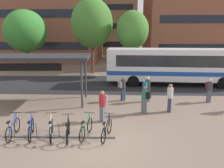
# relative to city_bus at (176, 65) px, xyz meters

# --- Properties ---
(ground) EXTENTS (200.00, 200.00, 0.00)m
(ground) POSITION_rel_city_bus_xyz_m (-5.80, -10.88, -1.78)
(ground) COLOR #7A6656
(bus_lane_asphalt) EXTENTS (80.00, 7.20, 0.01)m
(bus_lane_asphalt) POSITION_rel_city_bus_xyz_m (-5.80, 0.00, -1.77)
(bus_lane_asphalt) COLOR #232326
(bus_lane_asphalt) RESTS_ON ground
(city_bus) EXTENTS (12.14, 3.19, 3.20)m
(city_bus) POSITION_rel_city_bus_xyz_m (0.00, 0.00, 0.00)
(city_bus) COLOR white
(city_bus) RESTS_ON ground
(bike_rack) EXTENTS (4.99, 0.15, 0.70)m
(bike_rack) POSITION_rel_city_bus_xyz_m (-7.71, -10.56, -1.68)
(bike_rack) COLOR #47474C
(bike_rack) RESTS_ON ground
(parked_bicycle_blue_0) EXTENTS (0.52, 1.72, 0.99)m
(parked_bicycle_blue_0) POSITION_rel_city_bus_xyz_m (-9.78, -10.54, -1.39)
(parked_bicycle_blue_0) COLOR black
(parked_bicycle_blue_0) RESTS_ON ground
(parked_bicycle_blue_1) EXTENTS (0.62, 1.68, 0.99)m
(parked_bicycle_blue_1) POSITION_rel_city_bus_xyz_m (-8.97, -10.52, -1.39)
(parked_bicycle_blue_1) COLOR black
(parked_bicycle_blue_1) RESTS_ON ground
(parked_bicycle_silver_2) EXTENTS (0.60, 1.69, 0.99)m
(parked_bicycle_silver_2) POSITION_rel_city_bus_xyz_m (-8.06, -10.52, -1.39)
(parked_bicycle_silver_2) COLOR black
(parked_bicycle_silver_2) RESTS_ON ground
(parked_bicycle_black_3) EXTENTS (0.52, 1.71, 0.99)m
(parked_bicycle_black_3) POSITION_rel_city_bus_xyz_m (-7.29, -10.66, -1.39)
(parked_bicycle_black_3) COLOR black
(parked_bicycle_black_3) RESTS_ON ground
(parked_bicycle_green_4) EXTENTS (0.53, 1.70, 0.99)m
(parked_bicycle_green_4) POSITION_rel_city_bus_xyz_m (-6.52, -10.43, -1.39)
(parked_bicycle_green_4) COLOR black
(parked_bicycle_green_4) RESTS_ON ground
(parked_bicycle_black_5) EXTENTS (0.56, 1.70, 0.99)m
(parked_bicycle_black_5) POSITION_rel_city_bus_xyz_m (-5.59, -10.51, -1.39)
(parked_bicycle_black_5) COLOR black
(parked_bicycle_black_5) RESTS_ON ground
(transit_shelter) EXTENTS (7.32, 3.56, 3.14)m
(transit_shelter) POSITION_rel_city_bus_xyz_m (-10.58, -5.50, 1.18)
(transit_shelter) COLOR #38383D
(transit_shelter) RESTS_ON ground
(commuter_black_pack_0) EXTENTS (0.61, 0.53, 1.62)m
(commuter_black_pack_0) POSITION_rel_city_bus_xyz_m (-3.58, -7.41, -0.84)
(commuter_black_pack_0) COLOR #565660
(commuter_black_pack_0) RESTS_ON ground
(commuter_teal_pack_1) EXTENTS (0.60, 0.58, 1.72)m
(commuter_teal_pack_1) POSITION_rel_city_bus_xyz_m (-3.17, -5.13, -0.78)
(commuter_teal_pack_1) COLOR #2D3851
(commuter_teal_pack_1) RESTS_ON ground
(commuter_maroon_pack_2) EXTENTS (0.38, 0.55, 1.62)m
(commuter_maroon_pack_2) POSITION_rel_city_bus_xyz_m (0.96, -5.09, -0.84)
(commuter_maroon_pack_2) COLOR #565660
(commuter_maroon_pack_2) RESTS_ON ground
(commuter_olive_pack_3) EXTENTS (0.46, 0.59, 1.70)m
(commuter_olive_pack_3) POSITION_rel_city_bus_xyz_m (-2.08, -7.04, -0.80)
(commuter_olive_pack_3) COLOR #2D3851
(commuter_olive_pack_3) RESTS_ON ground
(commuter_grey_pack_4) EXTENTS (0.60, 0.55, 1.66)m
(commuter_grey_pack_4) POSITION_rel_city_bus_xyz_m (-4.81, -4.98, -0.82)
(commuter_grey_pack_4) COLOR #2D3851
(commuter_grey_pack_4) RESTS_ON ground
(commuter_grey_pack_6) EXTENTS (0.50, 0.60, 1.67)m
(commuter_grey_pack_6) POSITION_rel_city_bus_xyz_m (-5.91, -8.61, -0.81)
(commuter_grey_pack_6) COLOR #565660
(commuter_grey_pack_6) RESTS_ON ground
(street_tree_0) EXTENTS (5.10, 5.10, 7.29)m
(street_tree_0) POSITION_rel_city_bus_xyz_m (-16.43, 7.50, 2.98)
(street_tree_0) COLOR brown
(street_tree_0) RESTS_ON ground
(street_tree_1) EXTENTS (4.60, 4.60, 8.32)m
(street_tree_1) POSITION_rel_city_bus_xyz_m (-8.11, 5.67, 3.81)
(street_tree_1) COLOR brown
(street_tree_1) RESTS_ON ground
(street_tree_2) EXTENTS (3.42, 3.42, 6.87)m
(street_tree_2) POSITION_rel_city_bus_xyz_m (-3.69, 4.51, 3.05)
(street_tree_2) COLOR brown
(street_tree_2) RESTS_ON ground
(building_left_wing) EXTENTS (17.66, 14.02, 18.00)m
(building_left_wing) POSITION_rel_city_bus_xyz_m (-17.27, 19.27, 7.23)
(building_left_wing) COLOR brown
(building_left_wing) RESTS_ON ground
(building_centre_block) EXTENTS (15.01, 13.44, 14.79)m
(building_centre_block) POSITION_rel_city_bus_xyz_m (-8.95, 33.69, 5.62)
(building_centre_block) COLOR tan
(building_centre_block) RESTS_ON ground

